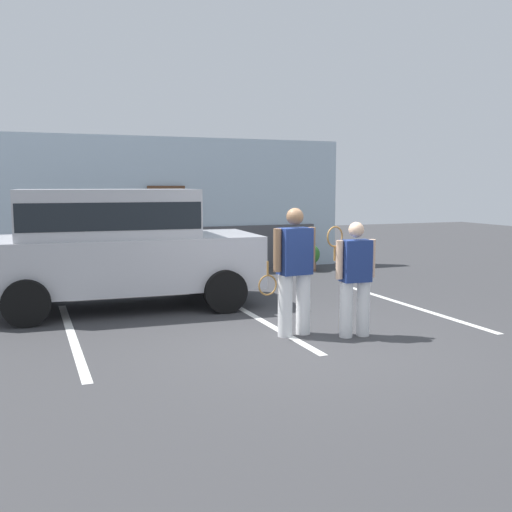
# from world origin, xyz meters

# --- Properties ---
(ground_plane) EXTENTS (40.00, 40.00, 0.00)m
(ground_plane) POSITION_xyz_m (0.00, 0.00, 0.00)
(ground_plane) COLOR #38383A
(parking_stripe_0) EXTENTS (0.12, 4.40, 0.01)m
(parking_stripe_0) POSITION_xyz_m (-2.90, 1.50, 0.00)
(parking_stripe_0) COLOR silver
(parking_stripe_0) RESTS_ON ground_plane
(parking_stripe_1) EXTENTS (0.12, 4.40, 0.01)m
(parking_stripe_1) POSITION_xyz_m (-0.05, 1.50, 0.00)
(parking_stripe_1) COLOR silver
(parking_stripe_1) RESTS_ON ground_plane
(parking_stripe_2) EXTENTS (0.12, 4.40, 0.01)m
(parking_stripe_2) POSITION_xyz_m (2.81, 1.50, 0.00)
(parking_stripe_2) COLOR silver
(parking_stripe_2) RESTS_ON ground_plane
(house_frontage) EXTENTS (8.61, 0.40, 3.26)m
(house_frontage) POSITION_xyz_m (-0.00, 6.95, 1.53)
(house_frontage) COLOR silver
(house_frontage) RESTS_ON ground_plane
(parked_suv) EXTENTS (4.70, 2.36, 2.05)m
(parked_suv) POSITION_xyz_m (-1.99, 3.18, 1.15)
(parked_suv) COLOR #B7B7BC
(parked_suv) RESTS_ON ground_plane
(tennis_player_man) EXTENTS (0.92, 0.33, 1.81)m
(tennis_player_man) POSITION_xyz_m (0.04, 0.36, 0.93)
(tennis_player_man) COLOR white
(tennis_player_man) RESTS_ON ground_plane
(tennis_player_woman) EXTENTS (0.74, 0.27, 1.62)m
(tennis_player_woman) POSITION_xyz_m (0.80, -0.01, 0.85)
(tennis_player_woman) COLOR white
(tennis_player_woman) RESTS_ON ground_plane
(potted_plant_by_porch) EXTENTS (0.51, 0.51, 0.67)m
(potted_plant_by_porch) POSITION_xyz_m (3.08, 5.88, 0.37)
(potted_plant_by_porch) COLOR brown
(potted_plant_by_porch) RESTS_ON ground_plane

